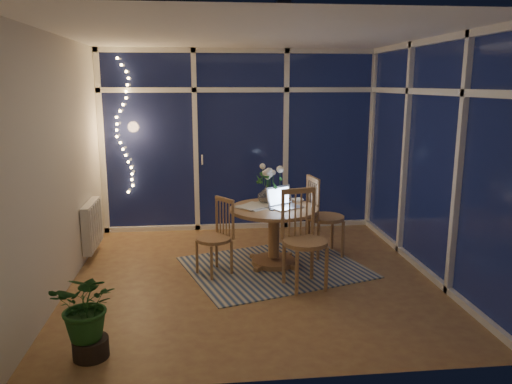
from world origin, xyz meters
TOP-DOWN VIEW (x-y plane):
  - floor at (0.00, 0.00)m, footprint 4.00×4.00m
  - ceiling at (0.00, 0.00)m, footprint 4.00×4.00m
  - wall_back at (0.00, 2.00)m, footprint 4.00×0.04m
  - wall_front at (0.00, -2.00)m, footprint 4.00×0.04m
  - wall_left at (-2.00, 0.00)m, footprint 0.04×4.00m
  - wall_right at (2.00, 0.00)m, footprint 0.04×4.00m
  - window_wall_back at (0.00, 1.96)m, footprint 4.00×0.10m
  - window_wall_right at (1.96, 0.00)m, footprint 0.10×4.00m
  - radiator at (-1.94, 0.90)m, footprint 0.10×0.70m
  - fairy_lights at (-1.65, 1.88)m, footprint 0.24×0.10m
  - garden_patio at (0.50, 5.00)m, footprint 12.00×6.00m
  - garden_fence at (0.00, 5.50)m, footprint 11.00×0.08m
  - neighbour_roof at (0.30, 8.50)m, footprint 7.00×3.00m
  - garden_shrubs at (-0.80, 3.40)m, footprint 0.90×0.90m
  - rug at (0.26, 0.25)m, footprint 2.33×2.08m
  - dining_table at (0.26, 0.35)m, footprint 1.29×1.29m
  - chair_left at (-0.45, 0.12)m, footprint 0.57×0.57m
  - chair_right at (0.95, 0.63)m, footprint 0.54×0.54m
  - chair_front at (0.49, -0.36)m, footprint 0.59×0.59m
  - laptop at (0.39, 0.32)m, footprint 0.46×0.44m
  - flower_vase at (0.20, 0.56)m, footprint 0.25×0.25m
  - bowl at (0.58, 0.61)m, footprint 0.19×0.19m
  - newspapers at (0.04, 0.40)m, footprint 0.47×0.46m
  - phone at (0.24, 0.26)m, footprint 0.12×0.12m
  - potted_plant at (-1.47, -1.53)m, footprint 0.61×0.55m

SIDE VIEW (x-z plane):
  - garden_patio at x=0.50m, z-range -0.11..-0.01m
  - floor at x=0.00m, z-range 0.00..0.00m
  - rug at x=0.26m, z-range 0.00..0.01m
  - dining_table at x=0.26m, z-range 0.00..0.70m
  - potted_plant at x=-1.47m, z-range 0.00..0.76m
  - radiator at x=-1.94m, z-range 0.11..0.69m
  - chair_left at x=-0.45m, z-range 0.00..0.88m
  - garden_shrubs at x=-0.80m, z-range 0.00..0.90m
  - chair_right at x=0.95m, z-range 0.00..1.03m
  - chair_front at x=0.49m, z-range 0.00..1.05m
  - phone at x=0.24m, z-range 0.70..0.71m
  - newspapers at x=0.04m, z-range 0.70..0.72m
  - bowl at x=0.58m, z-range 0.70..0.74m
  - flower_vase at x=0.20m, z-range 0.70..0.91m
  - laptop at x=0.39m, z-range 0.70..0.96m
  - garden_fence at x=0.00m, z-range 0.00..1.80m
  - wall_back at x=0.00m, z-range 0.00..2.60m
  - wall_front at x=0.00m, z-range 0.00..2.60m
  - wall_left at x=-2.00m, z-range 0.00..2.60m
  - wall_right at x=2.00m, z-range 0.00..2.60m
  - window_wall_back at x=0.00m, z-range 0.00..2.60m
  - window_wall_right at x=1.96m, z-range 0.00..2.60m
  - fairy_lights at x=-1.65m, z-range 0.60..2.45m
  - neighbour_roof at x=0.30m, z-range 1.10..3.30m
  - ceiling at x=0.00m, z-range 2.60..2.60m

